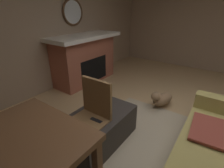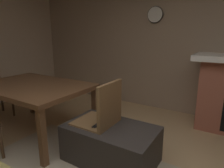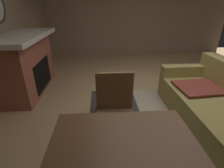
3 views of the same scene
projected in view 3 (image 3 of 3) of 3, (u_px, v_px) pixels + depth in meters
floor at (168, 110)px, 2.86m from camera, size 8.72×8.72×0.00m
wall_left at (134, 16)px, 5.59m from camera, size 0.12×6.31×2.54m
area_rug at (166, 133)px, 2.35m from camera, size 2.60×2.00×0.01m
fireplace at (26, 64)px, 3.28m from camera, size 1.79×0.76×1.14m
couch at (221, 110)px, 2.35m from camera, size 2.11×0.98×0.84m
ottoman_coffee_table at (114, 123)px, 2.22m from camera, size 1.01×0.61×0.43m
tv_remote at (122, 114)px, 2.01m from camera, size 0.06×0.16×0.02m
dining_chair_west at (115, 108)px, 1.98m from camera, size 0.44×0.44×0.93m
small_dog at (128, 82)px, 3.46m from camera, size 0.54×0.36×0.32m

